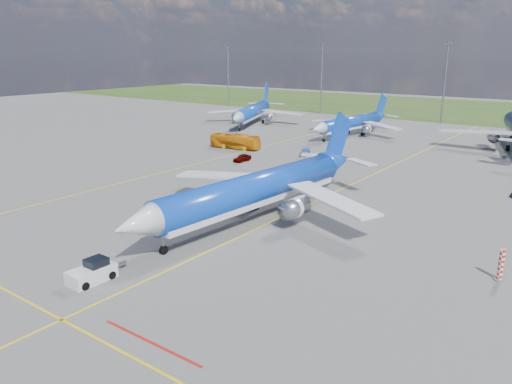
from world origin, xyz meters
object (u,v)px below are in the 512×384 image
Objects in this scene: apron_bus at (235,141)px; service_car_b at (293,181)px; bg_jet_nw at (252,124)px; bg_jet_nnw at (350,136)px; main_airliner at (255,220)px; baggage_tug_c at (305,152)px; warning_post at (501,265)px; service_car_a at (242,158)px; pushback_tug at (93,272)px.

service_car_b is (26.47, -18.69, -0.87)m from apron_bus.
bg_jet_nw is 37.07m from apron_bus.
bg_jet_nnw is 0.80× the size of main_airliner.
baggage_tug_c is at bearing 116.86° from main_airliner.
bg_jet_nw is (-78.70, 67.33, -1.50)m from warning_post.
warning_post is at bearing -129.41° from apron_bus.
main_airliner is 47.25m from apron_bus.
bg_jet_nw is 83.90m from main_airliner.
baggage_tug_c is at bearing -77.72° from bg_jet_nnw.
bg_jet_nw is 45.07m from baggage_tug_c.
apron_bus reaches higher than service_car_b.
pushback_tug is at bearing -65.54° from service_car_a.
apron_bus is at bearing 118.29° from pushback_tug.
service_car_b is at bearing -70.06° from bg_jet_nw.
service_car_a is (28.31, -41.04, 0.70)m from bg_jet_nw.
main_airliner reaches higher than bg_jet_nnw.
main_airliner is 41.41m from baggage_tug_c.
main_airliner reaches higher than baggage_tug_c.
service_car_a is (-50.39, 26.29, -0.80)m from warning_post.
bg_jet_nw reaches higher than baggage_tug_c.
main_airliner is at bearing 179.22° from warning_post.
apron_bus is (19.11, -31.73, 1.55)m from bg_jet_nw.
service_car_a is (9.20, -9.31, -0.86)m from apron_bus.
service_car_a is at bearing -89.16° from bg_jet_nnw.
pushback_tug is at bearing -161.36° from apron_bus.
main_airliner is at bearing -75.11° from bg_jet_nw.
bg_jet_nnw is 27.40m from baggage_tug_c.
warning_post is 69.41m from apron_bus.
pushback_tug is 1.22× the size of baggage_tug_c.
baggage_tug_c is (-15.81, 38.27, 0.50)m from main_airliner.
bg_jet_nnw is 39.70m from service_car_a.
bg_jet_nnw reaches higher than baggage_tug_c.
bg_jet_nnw is at bearing 13.37° from service_car_b.
bg_jet_nw is 6.69× the size of pushback_tug.
service_car_a is at bearing -140.84° from baggage_tug_c.
warning_post is 0.08× the size of bg_jet_nw.
apron_bus is 32.42m from service_car_b.
apron_bus is at bearing -106.82° from bg_jet_nnw.
bg_jet_nw is 67.97m from service_car_b.
bg_jet_nw reaches higher than apron_bus.
service_car_b is (-33.11, 16.92, -0.82)m from warning_post.
apron_bus reaches higher than warning_post.
main_airliner is 17.28m from service_car_b.
baggage_tug_c is at bearing -87.51° from apron_bus.
bg_jet_nw is at bearing 131.49° from main_airliner.
main_airliner reaches higher than pushback_tug.
bg_jet_nnw is at bearing 110.65° from main_airliner.
service_car_a is at bearing 135.08° from main_airliner.
apron_bus is 2.27× the size of baggage_tug_c.
bg_jet_nnw reaches higher than service_car_b.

